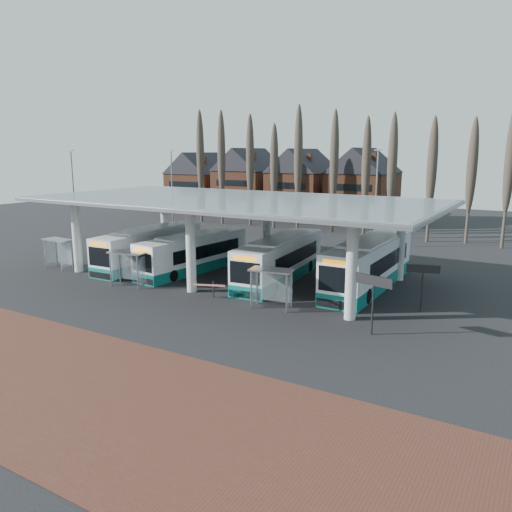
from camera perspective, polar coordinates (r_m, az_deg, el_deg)
The scene contains 18 objects.
ground at distance 34.69m, azimuth -9.87°, elevation -4.97°, with size 140.00×140.00×0.00m, color black.
brick_strip at distance 27.28m, azimuth -26.71°, elevation -10.76°, with size 70.00×10.00×0.03m, color #532B21.
station_canopy at distance 39.86m, azimuth -2.66°, elevation 5.71°, with size 32.00×16.00×6.34m.
poplar_row at distance 62.07m, azimuth 10.30°, elevation 10.57°, with size 45.10×1.10×14.50m.
townhouse_row at distance 78.75m, azimuth 2.19°, elevation 8.90°, with size 36.80×10.30×12.25m.
lamp_post_a at distance 61.84m, azimuth -9.56°, elevation 7.40°, with size 0.80×0.16×10.17m.
lamp_post_b at distance 53.69m, azimuth 13.56°, elevation 6.59°, with size 0.80×0.16×10.17m.
lamp_post_d at distance 61.92m, azimuth -20.11°, elevation 6.85°, with size 0.80×0.16×10.17m.
bus_0 at distance 45.27m, azimuth -11.96°, elevation 0.94°, with size 3.01×12.10×3.34m.
bus_1 at distance 42.50m, azimuth -7.07°, elevation 0.30°, with size 3.42×11.60×3.18m.
bus_2 at distance 39.26m, azimuth 2.79°, elevation -0.42°, with size 3.67×12.40×3.39m.
bus_3 at distance 37.98m, azimuth 12.83°, elevation -0.94°, with size 2.87×13.14×3.65m.
shelter_0 at distance 46.39m, azimuth -21.57°, elevation 0.97°, with size 2.85×1.60×2.55m.
shelter_1 at distance 38.66m, azimuth -14.30°, elevation -0.52°, with size 3.00×1.83×2.61m.
shelter_2 at distance 32.09m, azimuth 1.86°, elevation -2.69°, with size 2.96×1.82×2.57m.
info_sign_0 at distance 27.83m, azimuth 13.31°, elevation -3.28°, with size 2.22×0.64×3.35m.
info_sign_1 at distance 32.88m, azimuth 18.55°, elevation -1.79°, with size 1.96×0.70×3.01m.
barrier at distance 34.37m, azimuth -5.30°, elevation -3.46°, with size 2.17×1.02×1.14m.
Camera 1 is at (21.79, -25.11, 9.89)m, focal length 35.00 mm.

